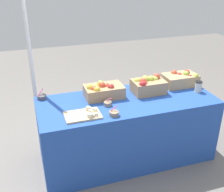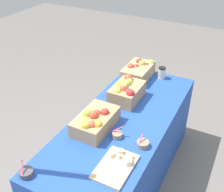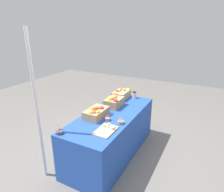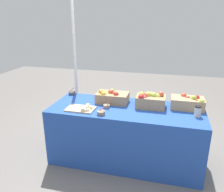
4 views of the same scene
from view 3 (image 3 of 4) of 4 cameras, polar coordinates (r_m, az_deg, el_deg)
The scene contains 11 objects.
ground_plane at distance 3.55m, azimuth -0.11°, elevation -15.98°, with size 10.00×10.00×0.00m, color slate.
table at distance 3.35m, azimuth -0.11°, elevation -10.83°, with size 1.90×0.76×0.74m, color #234CAD.
apple_crate_left at distance 3.83m, azimuth 2.81°, elevation 0.63°, with size 0.39×0.25×0.18m.
apple_crate_middle at distance 3.41m, azimuth 0.55°, elevation -1.57°, with size 0.36×0.24×0.20m.
apple_crate_right at distance 3.03m, azimuth -4.58°, elevation -4.79°, with size 0.41×0.25×0.18m.
cutting_board_front at distance 2.68m, azimuth -1.69°, elevation -9.80°, with size 0.34×0.23×0.06m.
sample_bowl_near at distance 2.86m, azimuth 2.54°, elevation -7.56°, with size 0.09×0.09×0.10m.
sample_bowl_mid at distance 2.70m, azimuth -14.87°, elevation -10.01°, with size 0.10×0.10×0.10m.
sample_bowl_far at distance 2.95m, azimuth -1.27°, elevation -6.64°, with size 0.08×0.09×0.10m.
coffee_cup at distance 3.83m, azimuth 6.43°, elevation 0.30°, with size 0.08×0.08×0.13m.
tent_pole at distance 2.75m, azimuth -20.84°, elevation -3.83°, with size 0.04×0.04×2.07m, color white.
Camera 3 is at (-2.54, -1.35, 2.07)m, focal length 31.71 mm.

